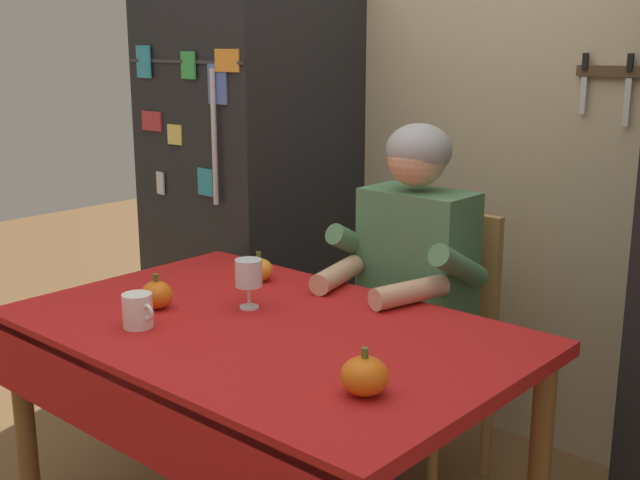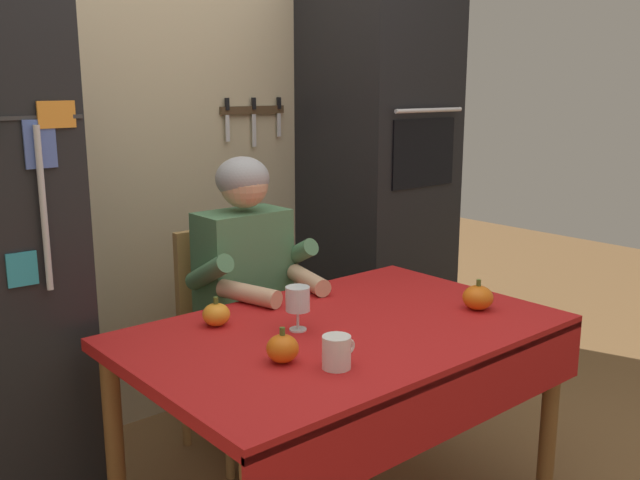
% 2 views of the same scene
% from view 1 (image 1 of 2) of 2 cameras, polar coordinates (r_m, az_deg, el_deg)
% --- Properties ---
extents(back_wall_assembly, '(3.70, 0.13, 2.60)m').
position_cam_1_polar(back_wall_assembly, '(3.08, 13.67, 9.87)').
color(back_wall_assembly, '#BCAD89').
rests_on(back_wall_assembly, ground).
extents(refrigerator, '(0.68, 0.71, 1.80)m').
position_cam_1_polar(refrigerator, '(3.42, -4.88, 3.82)').
color(refrigerator, black).
rests_on(refrigerator, ground).
extents(dining_table, '(1.40, 0.90, 0.74)m').
position_cam_1_polar(dining_table, '(2.24, -4.26, -8.15)').
color(dining_table, brown).
rests_on(dining_table, ground).
extents(chair_behind_person, '(0.40, 0.40, 0.93)m').
position_cam_1_polar(chair_behind_person, '(2.83, 8.11, -6.56)').
color(chair_behind_person, tan).
rests_on(chair_behind_person, ground).
extents(seated_person, '(0.47, 0.55, 1.25)m').
position_cam_1_polar(seated_person, '(2.61, 5.99, -3.03)').
color(seated_person, '#38384C').
rests_on(seated_person, ground).
extents(coffee_mug, '(0.11, 0.08, 0.09)m').
position_cam_1_polar(coffee_mug, '(2.24, -12.74, -4.89)').
color(coffee_mug, white).
rests_on(coffee_mug, dining_table).
extents(wine_glass, '(0.08, 0.08, 0.15)m').
position_cam_1_polar(wine_glass, '(2.33, -5.07, -2.44)').
color(wine_glass, white).
rests_on(wine_glass, dining_table).
extents(pumpkin_large, '(0.11, 0.11, 0.11)m').
position_cam_1_polar(pumpkin_large, '(1.79, 3.17, -9.56)').
color(pumpkin_large, orange).
rests_on(pumpkin_large, dining_table).
extents(pumpkin_medium, '(0.09, 0.09, 0.10)m').
position_cam_1_polar(pumpkin_medium, '(2.38, -11.47, -3.81)').
color(pumpkin_medium, orange).
rests_on(pumpkin_medium, dining_table).
extents(pumpkin_small, '(0.09, 0.09, 0.10)m').
position_cam_1_polar(pumpkin_small, '(2.61, -4.34, -2.10)').
color(pumpkin_small, orange).
rests_on(pumpkin_small, dining_table).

